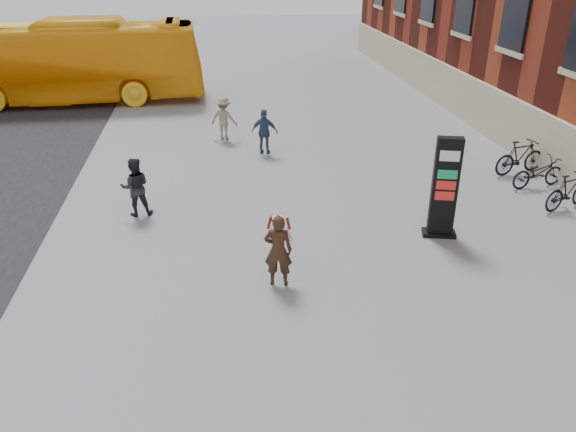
{
  "coord_description": "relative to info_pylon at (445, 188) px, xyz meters",
  "views": [
    {
      "loc": [
        -0.74,
        -10.53,
        6.44
      ],
      "look_at": [
        0.76,
        0.45,
        1.09
      ],
      "focal_mm": 35.0,
      "sensor_mm": 36.0,
      "label": 1
    }
  ],
  "objects": [
    {
      "name": "pedestrian_c",
      "position": [
        -3.65,
        6.59,
        -0.49
      ],
      "size": [
        0.97,
        0.62,
        1.53
      ],
      "primitive_type": "imported",
      "rotation": [
        0.0,
        0.0,
        2.85
      ],
      "color": "#354566",
      "rests_on": "ground"
    },
    {
      "name": "ground",
      "position": [
        -4.6,
        -1.12,
        -1.25
      ],
      "size": [
        100.0,
        100.0,
        0.0
      ],
      "primitive_type": "plane",
      "color": "#9E9EA3"
    },
    {
      "name": "pedestrian_b",
      "position": [
        -4.96,
        8.39,
        -0.47
      ],
      "size": [
        1.16,
        0.93,
        1.57
      ],
      "primitive_type": "imported",
      "rotation": [
        0.0,
        0.0,
        2.75
      ],
      "color": "gray",
      "rests_on": "ground"
    },
    {
      "name": "woman",
      "position": [
        -4.18,
        -1.65,
        -0.43
      ],
      "size": [
        0.69,
        0.65,
        1.6
      ],
      "rotation": [
        0.0,
        0.0,
        2.93
      ],
      "color": "#332013",
      "rests_on": "ground"
    },
    {
      "name": "bus",
      "position": [
        -12.15,
        14.84,
        0.55
      ],
      "size": [
        12.99,
        3.33,
        3.6
      ],
      "primitive_type": "imported",
      "rotation": [
        0.0,
        0.0,
        1.59
      ],
      "color": "yellow",
      "rests_on": "road"
    },
    {
      "name": "bike_7",
      "position": [
        4.0,
        3.63,
        -0.71
      ],
      "size": [
        1.88,
        0.91,
        1.09
      ],
      "primitive_type": "imported",
      "rotation": [
        0.0,
        0.0,
        1.8
      ],
      "color": "black",
      "rests_on": "ground"
    },
    {
      "name": "bike_6",
      "position": [
        4.0,
        2.55,
        -0.8
      ],
      "size": [
        1.8,
        0.89,
        0.9
      ],
      "primitive_type": "imported",
      "rotation": [
        0.0,
        0.0,
        1.75
      ],
      "color": "black",
      "rests_on": "ground"
    },
    {
      "name": "pedestrian_a",
      "position": [
        -7.46,
        2.22,
        -0.47
      ],
      "size": [
        0.82,
        0.67,
        1.57
      ],
      "primitive_type": "imported",
      "rotation": [
        0.0,
        0.0,
        3.25
      ],
      "color": "black",
      "rests_on": "ground"
    },
    {
      "name": "info_pylon",
      "position": [
        0.0,
        0.0,
        0.0
      ],
      "size": [
        0.88,
        0.59,
        2.51
      ],
      "rotation": [
        0.0,
        0.0,
        -0.26
      ],
      "color": "black",
      "rests_on": "ground"
    },
    {
      "name": "bike_5",
      "position": [
        4.0,
        1.02,
        -0.75
      ],
      "size": [
        1.75,
        0.99,
        1.01
      ],
      "primitive_type": "imported",
      "rotation": [
        0.0,
        0.0,
        1.89
      ],
      "color": "black",
      "rests_on": "ground"
    }
  ]
}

